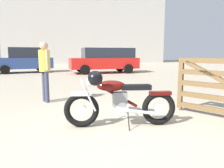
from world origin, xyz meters
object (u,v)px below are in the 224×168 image
(pale_sedan_back, at_px, (105,60))
(white_estate_far, at_px, (25,60))
(bystander, at_px, (45,65))
(vintage_motorcycle, at_px, (118,100))

(pale_sedan_back, distance_m, white_estate_far, 5.79)
(bystander, xyz_separation_m, white_estate_far, (-1.65, 10.21, -0.10))
(vintage_motorcycle, distance_m, pale_sedan_back, 11.11)
(vintage_motorcycle, xyz_separation_m, white_estate_far, (-2.98, 12.70, 0.43))
(vintage_motorcycle, height_order, pale_sedan_back, pale_sedan_back)
(vintage_motorcycle, bearing_deg, bystander, -51.03)
(vintage_motorcycle, xyz_separation_m, pale_sedan_back, (2.50, 10.81, 0.45))
(bystander, bearing_deg, pale_sedan_back, 41.54)
(vintage_motorcycle, relative_size, white_estate_far, 0.50)
(vintage_motorcycle, height_order, white_estate_far, white_estate_far)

